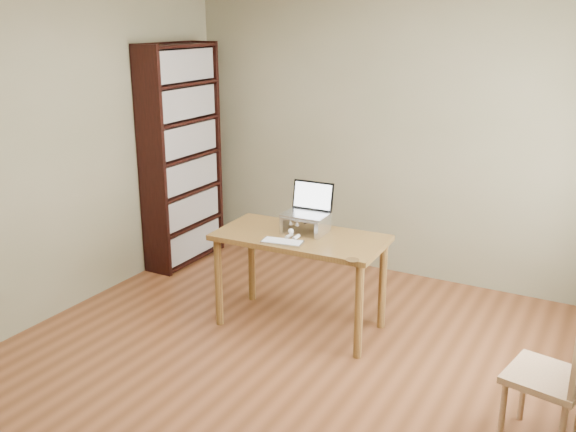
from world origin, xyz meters
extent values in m
cube|color=brown|center=(0.00, 0.00, -0.01)|extent=(4.00, 4.50, 0.02)
cube|color=#75724F|center=(0.00, 2.26, 1.30)|extent=(4.00, 0.02, 2.60)
cube|color=#75724F|center=(-2.01, 0.00, 1.30)|extent=(0.02, 4.50, 2.60)
cube|color=black|center=(-1.84, 1.12, 1.05)|extent=(0.30, 0.04, 2.10)
cube|color=black|center=(-1.84, 1.98, 1.05)|extent=(0.30, 0.04, 2.10)
cube|color=black|center=(-1.98, 1.55, 1.05)|extent=(0.02, 0.90, 2.10)
cube|color=black|center=(-1.84, 1.55, 0.03)|extent=(0.30, 0.84, 0.02)
cube|color=black|center=(-1.81, 1.55, 0.20)|extent=(0.20, 0.78, 0.28)
cube|color=black|center=(-1.84, 1.55, 0.37)|extent=(0.30, 0.84, 0.03)
cube|color=black|center=(-1.81, 1.55, 0.54)|extent=(0.20, 0.78, 0.28)
cube|color=black|center=(-1.84, 1.55, 0.71)|extent=(0.30, 0.84, 0.02)
cube|color=black|center=(-1.81, 1.55, 0.88)|extent=(0.20, 0.78, 0.28)
cube|color=black|center=(-1.84, 1.55, 1.05)|extent=(0.30, 0.84, 0.02)
cube|color=black|center=(-1.81, 1.55, 1.22)|extent=(0.20, 0.78, 0.28)
cube|color=black|center=(-1.84, 1.55, 1.39)|extent=(0.30, 0.84, 0.02)
cube|color=black|center=(-1.81, 1.55, 1.56)|extent=(0.20, 0.78, 0.28)
cube|color=black|center=(-1.84, 1.55, 1.73)|extent=(0.30, 0.84, 0.02)
cube|color=black|center=(-1.81, 1.55, 1.90)|extent=(0.20, 0.78, 0.28)
cube|color=black|center=(-1.84, 1.55, 2.07)|extent=(0.30, 0.84, 0.03)
cube|color=brown|center=(-0.17, 0.82, 0.73)|extent=(1.30, 0.69, 0.04)
cylinder|color=brown|center=(-0.74, 1.08, 0.35)|extent=(0.06, 0.06, 0.71)
cylinder|color=brown|center=(0.41, 1.08, 0.35)|extent=(0.06, 0.06, 0.71)
cylinder|color=brown|center=(-0.74, 0.56, 0.35)|extent=(0.06, 0.06, 0.71)
cylinder|color=brown|center=(0.41, 0.56, 0.35)|extent=(0.06, 0.06, 0.71)
cube|color=silver|center=(-0.31, 0.90, 0.81)|extent=(0.03, 0.25, 0.12)
cube|color=silver|center=(-0.02, 0.90, 0.81)|extent=(0.03, 0.25, 0.12)
cube|color=silver|center=(-0.17, 0.90, 0.88)|extent=(0.32, 0.25, 0.01)
cube|color=silver|center=(-0.17, 0.90, 0.89)|extent=(0.34, 0.25, 0.02)
cube|color=black|center=(-0.17, 1.03, 1.01)|extent=(0.34, 0.06, 0.22)
cube|color=white|center=(-0.17, 1.03, 1.01)|extent=(0.30, 0.05, 0.19)
cube|color=silver|center=(-0.20, 0.60, 0.76)|extent=(0.32, 0.18, 0.02)
cube|color=silver|center=(-0.20, 0.60, 0.77)|extent=(0.30, 0.16, 0.00)
cylinder|color=brown|center=(0.38, 0.53, 0.75)|extent=(0.09, 0.09, 0.01)
ellipsoid|color=#4F493E|center=(-0.18, 0.93, 0.81)|extent=(0.15, 0.34, 0.12)
ellipsoid|color=#4F493E|center=(-0.18, 1.04, 0.80)|extent=(0.14, 0.14, 0.11)
ellipsoid|color=#4F493E|center=(-0.18, 0.74, 0.83)|extent=(0.09, 0.09, 0.08)
ellipsoid|color=silver|center=(-0.18, 0.78, 0.80)|extent=(0.08, 0.08, 0.07)
sphere|color=silver|center=(-0.18, 0.70, 0.81)|extent=(0.04, 0.04, 0.04)
cone|color=#4F493E|center=(-0.21, 0.74, 0.87)|extent=(0.03, 0.04, 0.04)
cone|color=#4F493E|center=(-0.16, 0.74, 0.87)|extent=(0.03, 0.04, 0.04)
cylinder|color=silver|center=(-0.21, 0.73, 0.76)|extent=(0.03, 0.08, 0.03)
cylinder|color=silver|center=(-0.15, 0.73, 0.76)|extent=(0.03, 0.08, 0.03)
cylinder|color=#4F493E|center=(-0.09, 1.06, 0.77)|extent=(0.12, 0.18, 0.03)
cube|color=tan|center=(1.70, 0.18, 0.43)|extent=(0.46, 0.46, 0.04)
cylinder|color=tan|center=(1.54, 0.02, 0.21)|extent=(0.04, 0.04, 0.43)
cylinder|color=tan|center=(1.54, 0.34, 0.21)|extent=(0.04, 0.04, 0.43)
cylinder|color=tan|center=(1.86, 0.34, 0.21)|extent=(0.04, 0.04, 0.43)
camera|label=1|loc=(1.95, -3.23, 2.33)|focal=40.00mm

